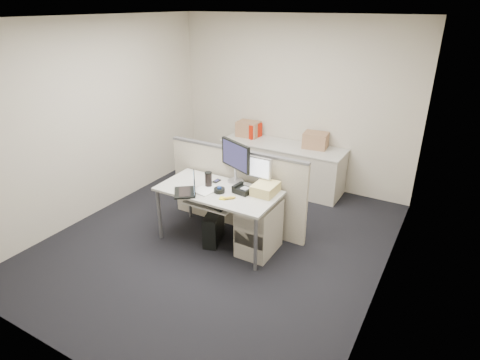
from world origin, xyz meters
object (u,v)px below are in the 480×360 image
Objects in this scene: desk_phone at (243,190)px; monitor_main at (236,162)px; desk at (218,195)px; laptop at (184,184)px.

monitor_main is at bearing 142.38° from desk_phone.
laptop is at bearing -136.97° from desk.
desk_phone is at bearing 83.67° from laptop.
desk_phone is (0.24, -0.24, -0.24)m from monitor_main.
laptop is (-0.36, -0.60, -0.15)m from monitor_main.
monitor_main is (0.06, 0.32, 0.34)m from desk.
monitor_main is 0.41m from desk_phone.
monitor_main is 1.66× the size of laptop.
monitor_main is at bearing 111.55° from laptop.
desk is at bearing 95.73° from laptop.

